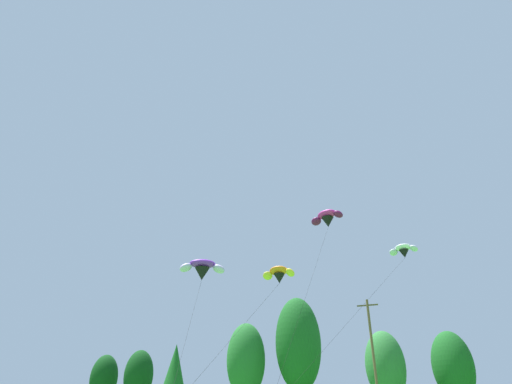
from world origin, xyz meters
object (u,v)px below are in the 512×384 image
(utility_pole, at_px, (374,357))
(parafoil_kite_mid_white, at_px, (404,250))
(parafoil_kite_far_orange, at_px, (279,274))
(parafoil_kite_high_purple, at_px, (202,269))
(parafoil_kite_low_magenta, at_px, (327,218))

(utility_pole, xyz_separation_m, parafoil_kite_mid_white, (4.65, -2.25, 9.93))
(parafoil_kite_mid_white, bearing_deg, parafoil_kite_far_orange, -127.03)
(parafoil_kite_high_purple, relative_size, parafoil_kite_far_orange, 1.02)
(utility_pole, relative_size, parafoil_kite_low_magenta, 0.67)
(utility_pole, relative_size, parafoil_kite_far_orange, 1.06)
(parafoil_kite_far_orange, bearing_deg, parafoil_kite_low_magenta, 66.77)
(utility_pole, distance_m, parafoil_kite_low_magenta, 14.84)
(parafoil_kite_high_purple, height_order, parafoil_kite_low_magenta, parafoil_kite_low_magenta)
(parafoil_kite_high_purple, xyz_separation_m, parafoil_kite_mid_white, (15.68, 13.99, 3.89))
(utility_pole, distance_m, parafoil_kite_mid_white, 11.20)
(parafoil_kite_far_orange, bearing_deg, utility_pole, 72.21)
(parafoil_kite_mid_white, distance_m, parafoil_kite_far_orange, 16.20)
(parafoil_kite_high_purple, relative_size, parafoil_kite_mid_white, 0.62)
(parafoil_kite_mid_white, bearing_deg, utility_pole, 154.24)
(parafoil_kite_low_magenta, bearing_deg, parafoil_kite_far_orange, -113.23)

